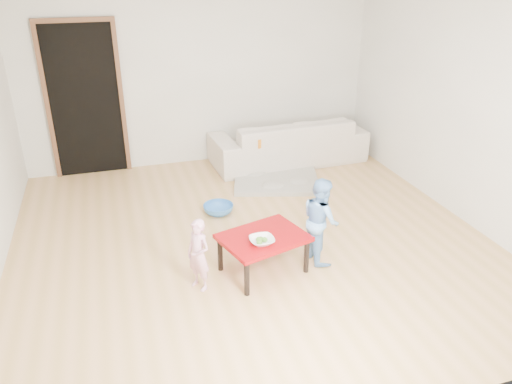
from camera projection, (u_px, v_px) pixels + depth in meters
name	position (u px, v px, depth m)	size (l,w,h in m)	color
floor	(251.00, 238.00, 5.45)	(5.00, 5.00, 0.01)	tan
back_wall	(200.00, 74.00, 7.07)	(5.00, 0.02, 2.60)	silver
right_wall	(465.00, 104.00, 5.56)	(0.02, 5.00, 2.60)	silver
doorway	(85.00, 102.00, 6.74)	(1.02, 0.08, 2.11)	brown
sofa	(288.00, 141.00, 7.40)	(2.26, 0.88, 0.66)	beige
cushion	(264.00, 137.00, 7.03)	(0.47, 0.42, 0.13)	orange
red_table	(263.00, 254.00, 4.80)	(0.78, 0.58, 0.39)	maroon
bowl	(262.00, 241.00, 4.59)	(0.23, 0.23, 0.06)	white
broccoli	(262.00, 241.00, 4.59)	(0.12, 0.12, 0.06)	#2D5919
child_pink	(199.00, 255.00, 4.49)	(0.25, 0.17, 0.70)	#DA6393
child_blue	(321.00, 220.00, 4.91)	(0.43, 0.33, 0.88)	#6496E8
basin	(218.00, 209.00, 5.97)	(0.36, 0.36, 0.11)	#316FBA
blanket	(276.00, 180.00, 6.83)	(1.13, 0.94, 0.06)	#A49C90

